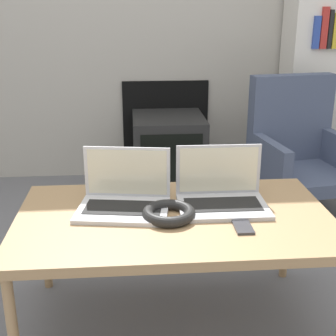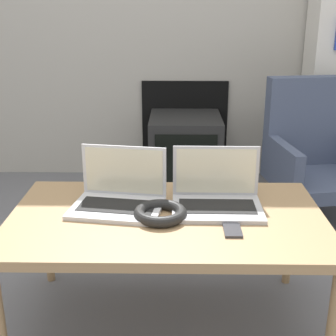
% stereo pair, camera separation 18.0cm
% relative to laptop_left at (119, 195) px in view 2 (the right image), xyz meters
% --- Properties ---
extents(table, '(1.17, 0.68, 0.48)m').
position_rel_laptop_left_xyz_m(table, '(0.18, -0.09, -0.08)').
color(table, '#9E7A51').
rests_on(table, ground_plane).
extents(laptop_left, '(0.37, 0.30, 0.22)m').
position_rel_laptop_left_xyz_m(laptop_left, '(0.00, 0.00, 0.00)').
color(laptop_left, silver).
rests_on(laptop_left, table).
extents(laptop_right, '(0.34, 0.25, 0.22)m').
position_rel_laptop_left_xyz_m(laptop_right, '(0.38, 0.00, 0.00)').
color(laptop_right, '#B2B2B7').
rests_on(laptop_right, table).
extents(headphones, '(0.20, 0.20, 0.04)m').
position_rel_laptop_left_xyz_m(headphones, '(0.16, -0.11, -0.03)').
color(headphones, black).
rests_on(headphones, table).
extents(phone, '(0.06, 0.13, 0.01)m').
position_rel_laptop_left_xyz_m(phone, '(0.41, -0.20, -0.04)').
color(phone, '#333338').
rests_on(phone, table).
extents(tv, '(0.48, 0.52, 0.51)m').
position_rel_laptop_left_xyz_m(tv, '(0.28, 1.41, -0.27)').
color(tv, black).
rests_on(tv, ground_plane).
extents(armchair, '(0.61, 0.62, 0.81)m').
position_rel_laptop_left_xyz_m(armchair, '(1.05, 1.03, -0.13)').
color(armchair, '#47516B').
rests_on(armchair, ground_plane).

